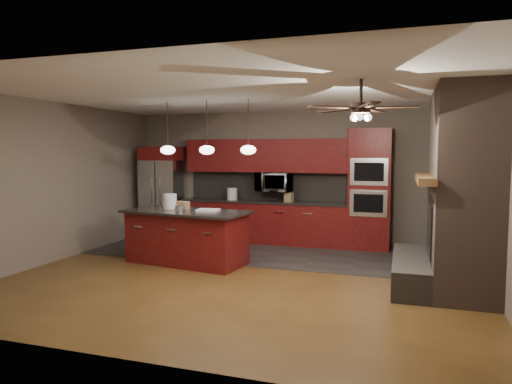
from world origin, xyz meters
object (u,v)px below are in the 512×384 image
at_px(white_bucket, 170,201).
at_px(counter_bucket, 232,194).
at_px(paint_tray, 208,210).
at_px(counter_box, 289,197).
at_px(paint_can, 180,209).
at_px(kitchen_island, 187,237).
at_px(oven_tower, 370,189).
at_px(refrigerator, 163,192).
at_px(cardboard_box, 183,205).
at_px(microwave, 274,182).

relative_size(white_bucket, counter_bucket, 1.04).
xyz_separation_m(paint_tray, counter_box, (0.91, 2.07, 0.06)).
relative_size(paint_tray, counter_bucket, 1.46).
xyz_separation_m(paint_can, paint_tray, (0.44, 0.20, -0.03)).
relative_size(kitchen_island, paint_tray, 6.24).
bearing_deg(paint_tray, kitchen_island, -179.22).
bearing_deg(oven_tower, white_bucket, -149.31).
xyz_separation_m(refrigerator, cardboard_box, (1.43, -1.86, -0.04)).
height_order(paint_tray, counter_box, counter_box).
distance_m(kitchen_island, cardboard_box, 0.59).
bearing_deg(oven_tower, kitchen_island, -143.72).
bearing_deg(counter_box, microwave, -179.18).
bearing_deg(white_bucket, oven_tower, 30.69).
relative_size(microwave, counter_bucket, 2.90).
distance_m(microwave, paint_tray, 2.27).
distance_m(paint_tray, cardboard_box, 0.60).
relative_size(oven_tower, paint_can, 15.37).
distance_m(oven_tower, refrigerator, 4.53).
bearing_deg(kitchen_island, counter_box, 66.81).
relative_size(white_bucket, counter_box, 1.39).
distance_m(microwave, counter_box, 0.48).
height_order(white_bucket, paint_tray, white_bucket).
distance_m(oven_tower, paint_can, 3.77).
bearing_deg(paint_can, cardboard_box, 108.86).
bearing_deg(cardboard_box, oven_tower, 44.05).
height_order(microwave, paint_tray, microwave).
distance_m(counter_bucket, counter_box, 1.28).
bearing_deg(counter_bucket, kitchen_island, -90.77).
relative_size(oven_tower, cardboard_box, 11.71).
height_order(refrigerator, counter_box, refrigerator).
xyz_separation_m(oven_tower, microwave, (-1.98, 0.06, 0.11)).
xyz_separation_m(microwave, counter_box, (0.35, -0.10, -0.31)).
height_order(microwave, white_bucket, microwave).
bearing_deg(microwave, counter_box, -15.82).
relative_size(refrigerator, counter_box, 10.90).
distance_m(kitchen_island, paint_can, 0.53).
bearing_deg(paint_tray, counter_box, 62.05).
bearing_deg(paint_can, counter_box, 59.27).
bearing_deg(paint_tray, counter_bucket, 95.58).
distance_m(paint_can, counter_box, 2.64).
bearing_deg(cardboard_box, paint_can, -59.01).
bearing_deg(oven_tower, counter_bucket, 179.85).
xyz_separation_m(oven_tower, counter_box, (-1.62, -0.04, -0.20)).
height_order(paint_can, paint_tray, paint_can).
xyz_separation_m(microwave, cardboard_box, (-1.12, -1.99, -0.32)).
xyz_separation_m(white_bucket, paint_tray, (0.80, -0.14, -0.11)).
height_order(paint_tray, cardboard_box, cardboard_box).
bearing_deg(paint_can, counter_bucket, 88.25).
height_order(refrigerator, paint_can, refrigerator).
xyz_separation_m(oven_tower, paint_can, (-2.97, -2.31, -0.22)).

